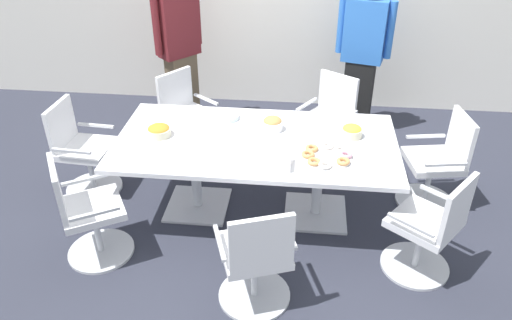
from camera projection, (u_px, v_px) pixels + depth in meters
ground_plane at (256, 210)px, 4.65m from camera, size 10.00×10.00×0.01m
conference_table at (256, 153)px, 4.31m from camera, size 2.40×1.20×0.75m
office_chair_0 at (438, 166)px, 4.54m from camera, size 0.62×0.62×0.91m
office_chair_1 at (328, 124)px, 5.23m from camera, size 0.75×0.75×0.91m
office_chair_2 at (187, 120)px, 5.30m from camera, size 0.76×0.76×0.91m
office_chair_3 at (82, 153)px, 4.73m from camera, size 0.58×0.58×0.91m
office_chair_4 at (86, 215)px, 3.93m from camera, size 0.74×0.74×0.91m
office_chair_5 at (256, 261)px, 3.50m from camera, size 0.69×0.69×0.91m
office_chair_6 at (429, 231)px, 3.77m from camera, size 0.76×0.76×0.91m
person_standing_0 at (179, 47)px, 5.53m from camera, size 0.46×0.51×1.88m
person_standing_1 at (362, 53)px, 5.49m from camera, size 0.61×0.32×1.80m
snack_bowl_cookies at (273, 124)px, 4.38m from camera, size 0.18×0.18×0.12m
snack_bowl_chips_yellow at (352, 131)px, 4.28m from camera, size 0.18×0.18×0.11m
snack_bowl_chips_orange at (159, 131)px, 4.29m from camera, size 0.21×0.21×0.10m
donut_platter at (327, 156)px, 4.00m from camera, size 0.41×0.41×0.04m
plate_stack at (226, 116)px, 4.58m from camera, size 0.23×0.23×0.04m
napkin_pile at (279, 162)px, 3.88m from camera, size 0.18×0.18×0.08m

